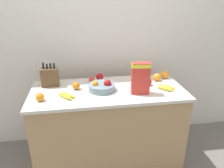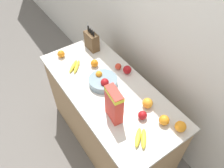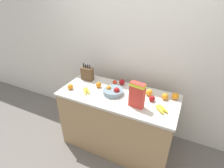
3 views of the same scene
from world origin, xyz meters
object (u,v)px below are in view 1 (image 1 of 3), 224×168
Objects in this scene: cereal_box at (141,77)px; orange_near_bowl at (157,77)px; apple_by_knife_block at (92,79)px; orange_mid_right at (76,86)px; orange_mid_left at (40,97)px; apple_middle at (148,82)px; banana_bunch_left at (166,88)px; banana_bunch_right at (66,96)px; fruit_bowl at (102,87)px; apple_leftmost at (100,77)px; orange_front_center at (139,78)px; knife_block at (50,77)px; orange_front_left at (165,75)px.

cereal_box is 0.42m from orange_near_bowl.
apple_by_knife_block is 0.84× the size of orange_mid_right.
cereal_box is 4.06× the size of orange_mid_left.
orange_near_bowl is at bearing 38.69° from apple_middle.
orange_mid_right is (-0.89, 0.14, 0.02)m from banana_bunch_left.
banana_bunch_right is 0.43m from apple_by_knife_block.
fruit_bowl is 0.27m from apple_leftmost.
orange_mid_right is at bearing 61.59° from banana_bunch_right.
orange_mid_right reaches higher than apple_by_knife_block.
banana_bunch_right is 0.83m from orange_front_center.
cereal_box is 0.40m from fruit_bowl.
orange_front_center is at bearing 20.86° from fruit_bowl.
cereal_box is at bearing -19.75° from fruit_bowl.
orange_near_bowl reaches higher than apple_middle.
cereal_box is 0.55m from apple_leftmost.
fruit_bowl is at bearing -20.51° from knife_block.
orange_front_center is at bearing -14.45° from apple_leftmost.
orange_near_bowl reaches higher than orange_mid_right.
fruit_bowl is (-0.36, 0.13, -0.13)m from cereal_box.
orange_mid_left is (-0.49, -0.38, 0.01)m from apple_by_knife_block.
apple_leftmost is at bearing 150.82° from banana_bunch_left.
apple_leftmost is (0.53, 0.08, -0.06)m from knife_block.
cereal_box reaches higher than orange_near_bowl.
apple_leftmost reaches higher than banana_bunch_left.
orange_front_center is at bearing 8.40° from orange_mid_right.
orange_front_center is 1.16× the size of orange_mid_right.
apple_leftmost is 0.54m from apple_middle.
orange_front_left is (0.25, 0.17, 0.01)m from apple_middle.
fruit_bowl is 2.99× the size of orange_front_center.
orange_front_left reaches higher than banana_bunch_right.
apple_by_knife_block is at bearing 172.28° from orange_front_center.
apple_by_knife_block is at bearing 174.19° from orange_near_bowl.
banana_bunch_right is at bearing -60.57° from knife_block.
banana_bunch_left is 2.02× the size of orange_front_center.
banana_bunch_left is at bearing -23.38° from apple_by_knife_block.
banana_bunch_right is 2.44× the size of orange_mid_right.
fruit_bowl is 0.65m from orange_near_bowl.
knife_block reaches higher than fruit_bowl.
orange_front_left is at bearing 10.41° from orange_front_center.
banana_bunch_left is at bearing -9.09° from orange_mid_right.
orange_front_center is 0.69m from orange_mid_right.
fruit_bowl is at bearing -13.91° from orange_mid_right.
orange_front_center is 1.07× the size of orange_near_bowl.
apple_by_knife_block is at bearing -157.64° from apple_leftmost.
cereal_box is 3.51× the size of orange_front_left.
apple_leftmost reaches higher than orange_mid_right.
cereal_box is at bearing -48.96° from apple_leftmost.
orange_near_bowl is 0.94× the size of orange_front_left.
orange_mid_right is at bearing 170.18° from cereal_box.
cereal_box is at bearing -104.18° from orange_front_center.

